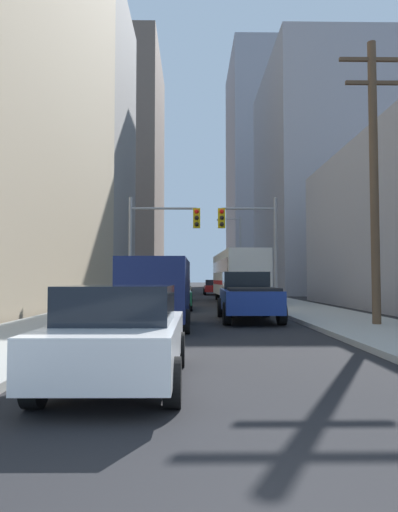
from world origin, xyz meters
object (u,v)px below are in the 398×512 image
object	(u,v)px
sedan_white	(120,334)
traffic_signal_near_right	(251,234)
sedan_red	(213,287)
cargo_van_navy	(158,289)
sedan_beige	(182,288)
traffic_signal_near_left	(161,234)
pickup_truck_blue	(248,296)
sedan_green	(174,295)
city_bus	(238,274)
sedan_grey	(178,290)

from	to	relation	value
sedan_white	traffic_signal_near_right	distance (m)	18.13
sedan_white	sedan_red	world-z (taller)	same
cargo_van_navy	sedan_white	distance (m)	8.14
sedan_beige	traffic_signal_near_left	bearing A→B (deg)	-92.13
pickup_truck_blue	traffic_signal_near_right	size ratio (longest dim) A/B	0.91
sedan_green	sedan_beige	distance (m)	19.21
pickup_truck_blue	sedan_white	bearing A→B (deg)	-106.94
traffic_signal_near_left	pickup_truck_blue	bearing A→B (deg)	-59.23
city_bus	pickup_truck_blue	bearing A→B (deg)	-94.04
sedan_green	sedan_red	size ratio (longest dim) A/B	1.01
traffic_signal_near_left	traffic_signal_near_right	bearing A→B (deg)	-0.00
sedan_grey	sedan_beige	size ratio (longest dim) A/B	1.01
sedan_white	traffic_signal_near_left	xyz separation A→B (m)	(-0.56, 17.31, 3.27)
cargo_van_navy	sedan_grey	world-z (taller)	cargo_van_navy
sedan_white	sedan_red	xyz separation A→B (m)	(3.26, 39.57, 0.00)
cargo_van_navy	traffic_signal_near_left	world-z (taller)	traffic_signal_near_left
cargo_van_navy	sedan_red	bearing A→B (deg)	84.03
sedan_grey	sedan_beige	xyz separation A→B (m)	(0.09, 8.57, 0.00)
pickup_truck_blue	traffic_signal_near_left	world-z (taller)	traffic_signal_near_left
sedan_white	sedan_beige	size ratio (longest dim) A/B	1.00
traffic_signal_near_right	cargo_van_navy	bearing A→B (deg)	-115.09
cargo_van_navy	traffic_signal_near_right	size ratio (longest dim) A/B	0.88
cargo_van_navy	sedan_red	xyz separation A→B (m)	(3.29, 31.45, -0.52)
cargo_van_navy	sedan_beige	world-z (taller)	cargo_van_navy
sedan_white	sedan_green	xyz separation A→B (m)	(0.17, 17.10, 0.00)
traffic_signal_near_left	sedan_red	bearing A→B (deg)	80.26
city_bus	sedan_white	distance (m)	24.90
sedan_green	traffic_signal_near_right	world-z (taller)	traffic_signal_near_right
sedan_beige	sedan_grey	bearing A→B (deg)	-90.57
sedan_white	sedan_grey	world-z (taller)	same
sedan_white	traffic_signal_near_left	bearing A→B (deg)	91.85
sedan_white	traffic_signal_near_right	world-z (taller)	traffic_signal_near_right
sedan_red	traffic_signal_near_left	distance (m)	22.82
sedan_green	sedan_red	bearing A→B (deg)	82.16
sedan_white	sedan_grey	bearing A→B (deg)	89.87
cargo_van_navy	traffic_signal_near_right	distance (m)	10.51
sedan_green	sedan_beige	world-z (taller)	same
cargo_van_navy	sedan_grey	distance (m)	19.62
city_bus	cargo_van_navy	distance (m)	16.94
sedan_green	cargo_van_navy	bearing A→B (deg)	-91.24
city_bus	traffic_signal_near_right	xyz separation A→B (m)	(0.01, -7.19, 2.08)
sedan_grey	sedan_white	bearing A→B (deg)	-90.13
sedan_green	traffic_signal_near_right	xyz separation A→B (m)	(4.11, 0.21, 3.24)
sedan_beige	traffic_signal_near_right	size ratio (longest dim) A/B	0.70
cargo_van_navy	traffic_signal_near_right	world-z (taller)	traffic_signal_near_right
sedan_green	sedan_red	xyz separation A→B (m)	(3.10, 22.47, 0.00)
cargo_van_navy	sedan_white	size ratio (longest dim) A/B	1.25
city_bus	sedan_red	world-z (taller)	city_bus
city_bus	sedan_grey	distance (m)	5.43
city_bus	sedan_red	xyz separation A→B (m)	(-1.00, 15.07, -1.16)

